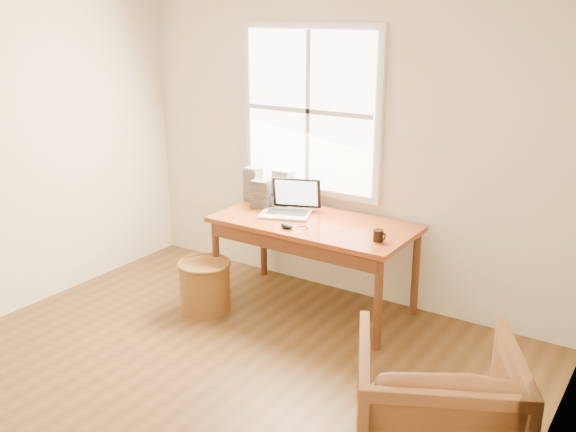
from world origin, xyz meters
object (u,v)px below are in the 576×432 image
object	(u,v)px
coffee_mug	(378,236)
cd_stack_a	(284,187)
desk	(314,224)
armchair	(435,409)
laptop	(285,199)
wicker_stool	(205,287)

from	to	relation	value
coffee_mug	cd_stack_a	distance (m)	1.15
coffee_mug	desk	bearing A→B (deg)	143.94
coffee_mug	cd_stack_a	world-z (taller)	cd_stack_a
armchair	coffee_mug	size ratio (longest dim) A/B	9.69
armchair	laptop	xyz separation A→B (m)	(-1.82, 1.33, 0.51)
wicker_stool	cd_stack_a	size ratio (longest dim) A/B	1.30
armchair	cd_stack_a	distance (m)	2.61
armchair	desk	bearing A→B (deg)	-67.69
laptop	cd_stack_a	bearing A→B (deg)	104.70
armchair	cd_stack_a	world-z (taller)	cd_stack_a
desk	cd_stack_a	distance (m)	0.55
desk	coffee_mug	size ratio (longest dim) A/B	18.68
desk	armchair	xyz separation A→B (m)	(1.55, -1.34, -0.35)
laptop	armchair	bearing A→B (deg)	-57.23
desk	laptop	xyz separation A→B (m)	(-0.27, -0.01, 0.16)
desk	armchair	bearing A→B (deg)	-40.94
desk	cd_stack_a	world-z (taller)	cd_stack_a
coffee_mug	cd_stack_a	bearing A→B (deg)	136.81
desk	armchair	distance (m)	2.08
armchair	coffee_mug	distance (m)	1.57
coffee_mug	cd_stack_a	xyz separation A→B (m)	(-1.08, 0.39, 0.11)
wicker_stool	coffee_mug	distance (m)	1.51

